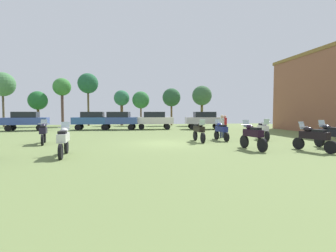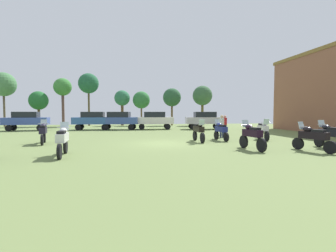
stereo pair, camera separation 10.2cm
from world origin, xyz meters
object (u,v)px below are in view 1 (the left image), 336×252
(motorcycle_3, at_px, (199,131))
(tree_7, at_px, (202,96))
(motorcycle_2, at_px, (64,140))
(car_1, at_px, (93,119))
(motorcycle_4, at_px, (253,135))
(tree_4, at_px, (141,100))
(motorcycle_10, at_px, (313,137))
(car_4, at_px, (119,119))
(motorcycle_8, at_px, (43,132))
(motorcycle_1, at_px, (221,130))
(tree_5, at_px, (122,99))
(motorcycle_6, at_px, (263,129))
(tree_2, at_px, (171,98))
(tree_8, at_px, (2,84))
(car_5, at_px, (154,119))
(car_2, at_px, (204,119))
(car_3, at_px, (26,120))
(person_2, at_px, (225,123))
(tree_3, at_px, (38,101))
(tree_1, at_px, (88,84))
(tree_6, at_px, (62,88))
(person_1, at_px, (222,124))

(motorcycle_3, height_order, tree_7, tree_7)
(motorcycle_2, distance_m, car_1, 17.36)
(motorcycle_4, relative_size, tree_4, 0.43)
(motorcycle_10, bearing_deg, motorcycle_4, 141.94)
(car_1, relative_size, car_4, 0.96)
(motorcycle_3, bearing_deg, motorcycle_8, -4.73)
(motorcycle_1, height_order, tree_5, tree_5)
(tree_4, bearing_deg, motorcycle_6, -71.01)
(tree_2, xyz_separation_m, tree_7, (4.63, -0.36, 0.28))
(motorcycle_1, height_order, tree_4, tree_4)
(car_1, distance_m, tree_4, 10.86)
(tree_8, bearing_deg, car_5, -22.25)
(car_2, bearing_deg, car_3, 92.61)
(person_2, bearing_deg, tree_7, 141.14)
(motorcycle_6, height_order, car_2, car_2)
(motorcycle_3, relative_size, tree_8, 0.30)
(motorcycle_10, distance_m, tree_3, 33.60)
(motorcycle_2, bearing_deg, motorcycle_6, 15.73)
(tree_1, distance_m, tree_2, 12.34)
(car_3, xyz_separation_m, tree_7, (21.78, 8.24, 3.28))
(car_2, xyz_separation_m, person_2, (-0.32, -6.92, -0.19))
(motorcycle_2, distance_m, motorcycle_4, 9.08)
(tree_3, bearing_deg, car_4, -36.58)
(motorcycle_10, xyz_separation_m, tree_6, (-18.32, 26.92, 4.75))
(car_4, relative_size, tree_8, 0.62)
(car_4, distance_m, tree_8, 18.07)
(car_2, height_order, car_5, same)
(tree_1, bearing_deg, tree_2, -3.15)
(motorcycle_2, bearing_deg, tree_2, 64.91)
(motorcycle_10, height_order, car_5, car_5)
(car_4, distance_m, car_5, 3.99)
(motorcycle_8, relative_size, tree_3, 0.43)
(motorcycle_10, xyz_separation_m, car_5, (-6.01, 17.63, 0.46))
(car_2, distance_m, car_3, 19.40)
(car_1, bearing_deg, person_2, -120.89)
(person_1, distance_m, person_2, 3.03)
(car_5, distance_m, tree_5, 10.50)
(motorcycle_2, xyz_separation_m, motorcycle_4, (9.06, 0.47, 0.02))
(tree_4, bearing_deg, car_2, -55.56)
(person_2, bearing_deg, tree_3, -157.06)
(motorcycle_6, distance_m, tree_3, 30.05)
(motorcycle_6, bearing_deg, motorcycle_1, 5.60)
(motorcycle_2, height_order, tree_3, tree_3)
(tree_3, bearing_deg, tree_4, 3.10)
(motorcycle_1, distance_m, motorcycle_10, 5.97)
(car_3, height_order, tree_4, tree_4)
(motorcycle_1, height_order, motorcycle_6, motorcycle_6)
(tree_6, xyz_separation_m, tree_7, (20.43, -1.20, -1.02))
(motorcycle_1, bearing_deg, tree_6, 120.49)
(car_2, height_order, person_2, car_2)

